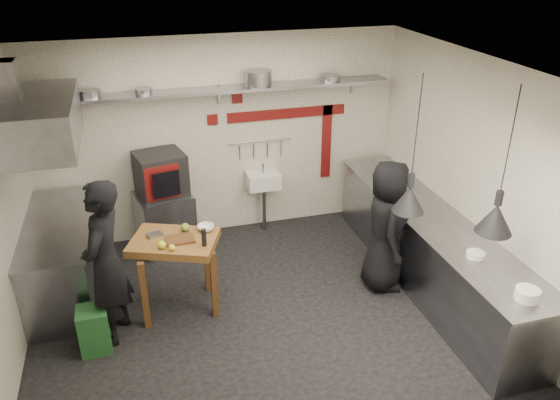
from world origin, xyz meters
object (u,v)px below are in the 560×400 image
object	(u,v)px
oven_stand	(165,221)
prep_table	(177,274)
chef_right	(386,226)
combi_oven	(161,174)
green_bin	(94,330)
chef_left	(106,263)

from	to	relation	value
oven_stand	prep_table	size ratio (longest dim) A/B	0.87
chef_right	combi_oven	bearing A→B (deg)	72.04
green_bin	prep_table	size ratio (longest dim) A/B	0.54
green_bin	chef_left	xyz separation A→B (m)	(0.20, 0.18, 0.66)
chef_left	chef_right	xyz separation A→B (m)	(3.18, 0.11, -0.09)
combi_oven	green_bin	distance (m)	2.30
chef_left	oven_stand	bearing A→B (deg)	176.82
oven_stand	chef_left	bearing A→B (deg)	-124.94
oven_stand	chef_left	world-z (taller)	chef_left
oven_stand	prep_table	bearing A→B (deg)	-102.51
chef_left	prep_table	bearing A→B (deg)	131.81
green_bin	chef_left	bearing A→B (deg)	41.20
combi_oven	chef_left	bearing A→B (deg)	-124.93
chef_right	chef_left	bearing A→B (deg)	107.73
prep_table	chef_right	xyz separation A→B (m)	(2.47, -0.20, 0.36)
prep_table	combi_oven	bearing A→B (deg)	112.14
oven_stand	combi_oven	world-z (taller)	combi_oven
oven_stand	combi_oven	size ratio (longest dim) A/B	1.33
green_bin	chef_right	distance (m)	3.45
combi_oven	green_bin	bearing A→B (deg)	-128.18
combi_oven	prep_table	distance (m)	1.59
oven_stand	green_bin	bearing A→B (deg)	-128.21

